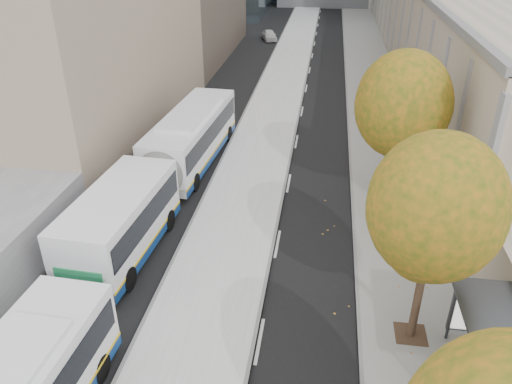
# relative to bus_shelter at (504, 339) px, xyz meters

# --- Properties ---
(bus_platform) EXTENTS (4.25, 150.00, 0.15)m
(bus_platform) POSITION_rel_bus_shelter_xyz_m (-9.56, 24.04, -2.11)
(bus_platform) COLOR #BBBBBB
(bus_platform) RESTS_ON ground
(sidewalk) EXTENTS (4.75, 150.00, 0.08)m
(sidewalk) POSITION_rel_bus_shelter_xyz_m (-1.56, 24.04, -2.15)
(sidewalk) COLOR gray
(sidewalk) RESTS_ON ground
(building_tan) EXTENTS (18.00, 92.00, 8.00)m
(building_tan) POSITION_rel_bus_shelter_xyz_m (9.81, 53.04, 1.81)
(building_tan) COLOR #9E977F
(building_tan) RESTS_ON ground
(bus_shelter) EXTENTS (1.90, 4.40, 2.53)m
(bus_shelter) POSITION_rel_bus_shelter_xyz_m (0.00, 0.00, 0.00)
(bus_shelter) COLOR #383A3F
(bus_shelter) RESTS_ON sidewalk
(tree_c) EXTENTS (4.20, 4.20, 7.28)m
(tree_c) POSITION_rel_bus_shelter_xyz_m (-2.09, 2.04, 3.06)
(tree_c) COLOR black
(tree_c) RESTS_ON sidewalk
(tree_d) EXTENTS (4.40, 4.40, 7.60)m
(tree_d) POSITION_rel_bus_shelter_xyz_m (-2.09, 11.04, 3.28)
(tree_d) COLOR black
(tree_d) RESTS_ON sidewalk
(bus_far) EXTENTS (3.82, 18.41, 3.05)m
(bus_far) POSITION_rel_bus_shelter_xyz_m (-13.55, 10.93, -0.52)
(bus_far) COLOR white
(bus_far) RESTS_ON ground
(distant_car) EXTENTS (2.42, 3.90, 1.24)m
(distant_car) POSITION_rel_bus_shelter_xyz_m (-12.85, 50.11, -1.57)
(distant_car) COLOR silver
(distant_car) RESTS_ON ground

